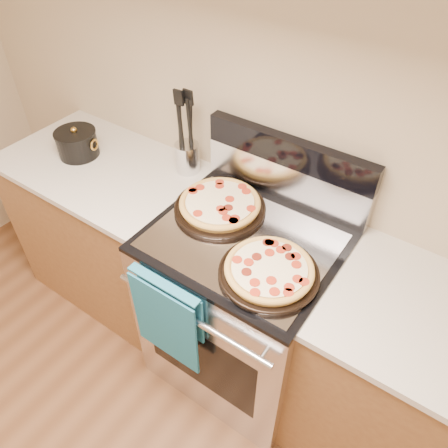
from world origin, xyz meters
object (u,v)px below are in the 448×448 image
Objects in this scene: range_body at (243,308)px; utensil_crock at (187,157)px; saucepan at (77,144)px; pepperoni_pizza_front at (269,271)px; pepperoni_pizza_back at (220,205)px.

utensil_crock is at bearing 153.86° from range_body.
range_body is at bearing -1.73° from saucepan.
utensil_crock is (-0.67, 0.37, 0.03)m from pepperoni_pizza_front.
saucepan is at bearing 178.27° from range_body.
range_body is at bearing -21.25° from pepperoni_pizza_back.
pepperoni_pizza_back is at bearing 150.95° from pepperoni_pizza_front.
range_body is 4.55× the size of saucepan.
saucepan reaches higher than pepperoni_pizza_front.
saucepan is (-1.02, 0.03, 0.52)m from range_body.
saucepan is (-0.53, -0.21, -0.01)m from utensil_crock.
range_body is 0.54m from pepperoni_pizza_back.
saucepan reaches higher than pepperoni_pizza_back.
utensil_crock is at bearing 151.05° from pepperoni_pizza_front.
utensil_crock reaches higher than range_body.
range_body is 1.15m from saucepan.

